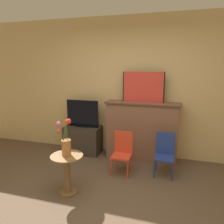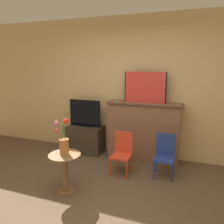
{
  "view_description": "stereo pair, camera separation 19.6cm",
  "coord_description": "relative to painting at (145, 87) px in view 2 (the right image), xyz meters",
  "views": [
    {
      "loc": [
        0.86,
        -2.08,
        1.79
      ],
      "look_at": [
        -0.14,
        1.26,
        1.03
      ],
      "focal_mm": 35.0,
      "sensor_mm": 36.0,
      "label": 1
    },
    {
      "loc": [
        1.05,
        -2.02,
        1.79
      ],
      "look_at": [
        -0.14,
        1.26,
        1.03
      ],
      "focal_mm": 35.0,
      "sensor_mm": 36.0,
      "label": 2
    }
  ],
  "objects": [
    {
      "name": "ground_plane",
      "position": [
        -0.26,
        -1.93,
        -1.39
      ],
      "size": [
        14.0,
        14.0,
        0.0
      ],
      "primitive_type": "plane",
      "color": "brown"
    },
    {
      "name": "wall_back",
      "position": [
        -0.26,
        0.2,
        -0.04
      ],
      "size": [
        8.0,
        0.06,
        2.7
      ],
      "color": "tan",
      "rests_on": "ground"
    },
    {
      "name": "fireplace_mantel",
      "position": [
        -0.0,
        -0.01,
        -0.82
      ],
      "size": [
        1.39,
        0.39,
        1.11
      ],
      "color": "brown",
      "rests_on": "ground"
    },
    {
      "name": "painting",
      "position": [
        0.0,
        0.0,
        0.0
      ],
      "size": [
        0.77,
        0.03,
        0.56
      ],
      "color": "black",
      "rests_on": "fireplace_mantel"
    },
    {
      "name": "tv_stand",
      "position": [
        -1.21,
        -0.06,
        -1.11
      ],
      "size": [
        0.73,
        0.43,
        0.55
      ],
      "color": "#382D23",
      "rests_on": "ground"
    },
    {
      "name": "tv_monitor",
      "position": [
        -1.21,
        -0.06,
        -0.57
      ],
      "size": [
        0.67,
        0.12,
        0.55
      ],
      "color": "black",
      "rests_on": "tv_stand"
    },
    {
      "name": "chair_red",
      "position": [
        -0.22,
        -0.67,
        -1.01
      ],
      "size": [
        0.31,
        0.31,
        0.7
      ],
      "color": "red",
      "rests_on": "ground"
    },
    {
      "name": "chair_blue",
      "position": [
        0.47,
        -0.53,
        -1.01
      ],
      "size": [
        0.31,
        0.31,
        0.7
      ],
      "color": "navy",
      "rests_on": "ground"
    },
    {
      "name": "side_table",
      "position": [
        -0.8,
        -1.5,
        -1.02
      ],
      "size": [
        0.45,
        0.45,
        0.57
      ],
      "color": "brown",
      "rests_on": "ground"
    },
    {
      "name": "vase_tulips",
      "position": [
        -0.81,
        -1.5,
        -0.64
      ],
      "size": [
        0.17,
        0.22,
        0.51
      ],
      "color": "#AD6B38",
      "rests_on": "side_table"
    }
  ]
}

